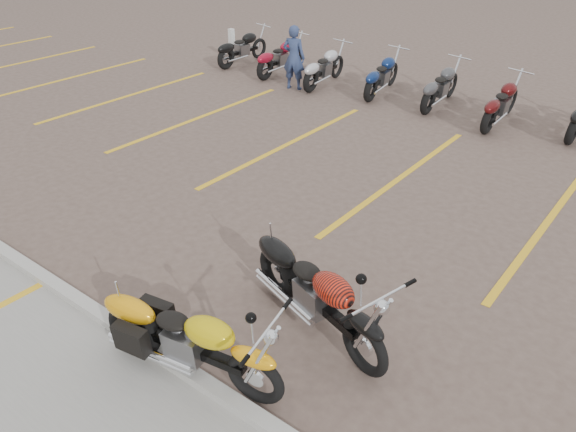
# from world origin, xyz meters

# --- Properties ---
(ground) EXTENTS (100.00, 100.00, 0.00)m
(ground) POSITION_xyz_m (0.00, 0.00, 0.00)
(ground) COLOR #6E594F
(ground) RESTS_ON ground
(curb) EXTENTS (60.00, 0.18, 0.12)m
(curb) POSITION_xyz_m (0.00, -2.00, 0.06)
(curb) COLOR #ADAAA3
(curb) RESTS_ON ground
(parking_stripes) EXTENTS (38.00, 5.50, 0.01)m
(parking_stripes) POSITION_xyz_m (0.00, 4.00, 0.00)
(parking_stripes) COLOR gold
(parking_stripes) RESTS_ON ground
(yellow_cruiser) EXTENTS (2.30, 0.56, 0.95)m
(yellow_cruiser) POSITION_xyz_m (0.52, -1.94, 0.47)
(yellow_cruiser) COLOR black
(yellow_cruiser) RESTS_ON ground
(flame_cruiser) EXTENTS (2.37, 0.88, 1.00)m
(flame_cruiser) POSITION_xyz_m (1.17, -0.44, 0.50)
(flame_cruiser) COLOR black
(flame_cruiser) RESTS_ON ground
(person_a) EXTENTS (0.71, 0.57, 1.71)m
(person_a) POSITION_xyz_m (-5.01, 7.20, 0.85)
(person_a) COLOR navy
(person_a) RESTS_ON ground
(bollard) EXTENTS (0.16, 0.16, 1.00)m
(bollard) POSITION_xyz_m (-8.36, 8.34, 0.50)
(bollard) COLOR silver
(bollard) RESTS_ON ground
(bg_bike_row) EXTENTS (18.93, 2.04, 1.10)m
(bg_bike_row) POSITION_xyz_m (1.22, 8.21, 0.55)
(bg_bike_row) COLOR black
(bg_bike_row) RESTS_ON ground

